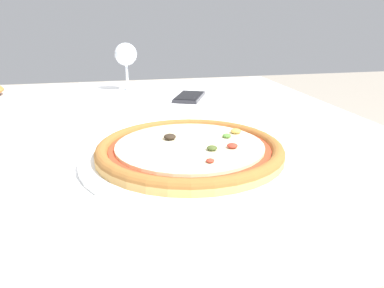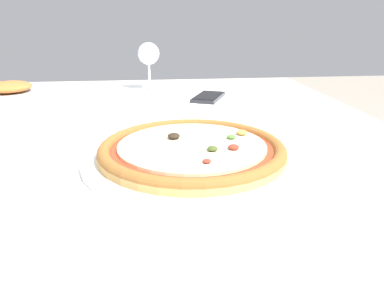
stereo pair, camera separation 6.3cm
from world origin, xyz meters
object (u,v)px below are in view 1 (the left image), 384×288
Objects in this scene: dining_table at (118,158)px; cell_phone at (191,97)px; pizza_plate at (192,151)px; wine_glass_far_left at (127,56)px.

cell_phone reaches higher than dining_table.
cell_phone is at bearing 46.68° from dining_table.
pizza_plate is 0.66m from wine_glass_far_left.
cell_phone is at bearing -42.41° from wine_glass_far_left.
cell_phone is (0.23, 0.24, 0.09)m from dining_table.
pizza_plate is at bearing -83.81° from wine_glass_far_left.
dining_table is at bearing -133.32° from cell_phone.
pizza_plate reaches higher than dining_table.
dining_table is 7.39× the size of cell_phone.
pizza_plate is 2.31× the size of cell_phone.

